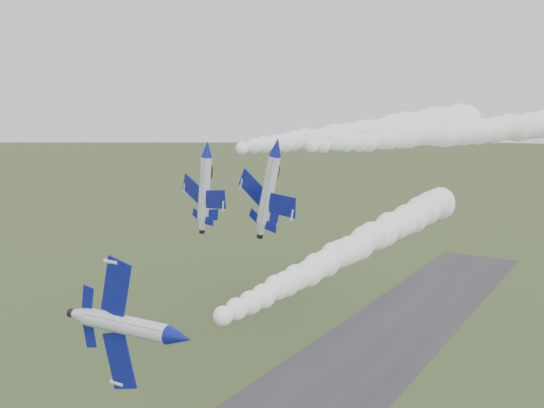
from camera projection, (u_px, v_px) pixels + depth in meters
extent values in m
cylinder|color=silver|center=(180.00, 337.00, 49.08)|extent=(1.84, 9.25, 1.66)
cone|color=navy|center=(129.00, 363.00, 44.12)|extent=(1.71, 2.45, 1.66)
cone|color=silver|center=(220.00, 318.00, 53.84)|extent=(1.70, 2.01, 1.66)
cylinder|color=black|center=(227.00, 314.00, 54.78)|extent=(0.85, 0.67, 0.84)
ellipsoid|color=black|center=(166.00, 348.00, 46.75)|extent=(1.17, 3.18, 1.11)
cube|color=navy|center=(184.00, 295.00, 49.44)|extent=(0.25, 2.64, 5.05)
cube|color=navy|center=(186.00, 372.00, 50.38)|extent=(0.25, 2.64, 5.05)
cube|color=navy|center=(213.00, 301.00, 52.75)|extent=(0.15, 1.21, 2.20)
cube|color=navy|center=(214.00, 340.00, 53.25)|extent=(0.15, 1.21, 2.20)
cube|color=navy|center=(225.00, 324.00, 52.06)|extent=(2.45, 1.80, 0.16)
cylinder|color=silver|center=(207.00, 149.00, 81.24)|extent=(4.57, 8.60, 1.73)
cone|color=navy|center=(171.00, 151.00, 77.96)|extent=(2.39, 2.69, 1.73)
cone|color=silver|center=(239.00, 148.00, 84.39)|extent=(2.25, 2.31, 1.73)
cylinder|color=black|center=(245.00, 148.00, 85.01)|extent=(1.03, 0.87, 0.87)
ellipsoid|color=black|center=(193.00, 145.00, 79.75)|extent=(2.09, 3.14, 1.15)
cube|color=navy|center=(200.00, 146.00, 84.05)|extent=(5.20, 3.89, 0.81)
cube|color=navy|center=(224.00, 154.00, 79.49)|extent=(5.20, 3.89, 0.81)
cube|color=navy|center=(227.00, 146.00, 85.05)|extent=(2.29, 1.75, 0.39)
cube|color=navy|center=(240.00, 150.00, 82.62)|extent=(2.29, 1.75, 0.39)
cube|color=navy|center=(232.00, 139.00, 83.35)|extent=(0.98, 1.68, 2.23)
cylinder|color=silver|center=(276.00, 147.00, 75.70)|extent=(4.79, 9.21, 2.00)
cone|color=navy|center=(240.00, 149.00, 72.10)|extent=(2.65, 2.88, 2.00)
cone|color=silver|center=(309.00, 146.00, 79.16)|extent=(2.51, 2.48, 2.00)
cylinder|color=black|center=(315.00, 145.00, 79.84)|extent=(1.17, 0.94, 1.01)
ellipsoid|color=black|center=(263.00, 143.00, 74.02)|extent=(2.26, 3.37, 1.33)
cube|color=navy|center=(266.00, 140.00, 78.53)|extent=(5.38, 3.99, 1.50)
cube|color=navy|center=(298.00, 156.00, 74.06)|extent=(5.38, 3.99, 1.50)
cube|color=navy|center=(295.00, 142.00, 79.74)|extent=(2.37, 1.80, 0.69)
cube|color=navy|center=(312.00, 150.00, 77.36)|extent=(2.37, 1.80, 0.69)
cube|color=navy|center=(304.00, 136.00, 77.90)|extent=(1.29, 1.88, 2.31)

